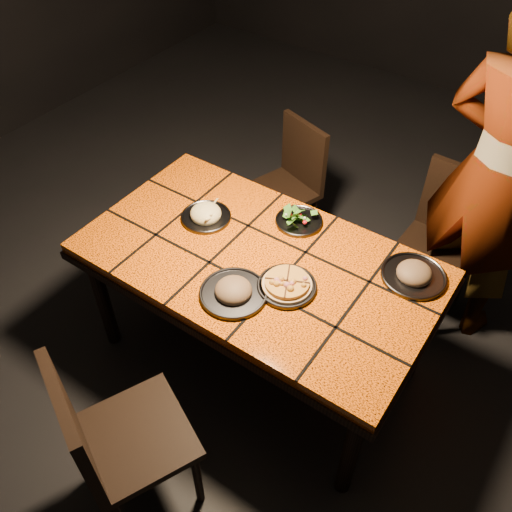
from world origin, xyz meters
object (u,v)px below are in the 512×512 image
Objects in this scene: chair_far_left at (291,178)px; chair_far_right at (444,233)px; plate_pasta at (206,215)px; chair_near at (111,438)px; diner at (495,178)px; plate_pizza at (287,285)px; dining_table at (258,270)px.

chair_far_right is (0.97, 0.01, 0.03)m from chair_far_left.
chair_far_right reaches higher than chair_far_left.
plate_pasta is at bearing -69.98° from chair_far_left.
diner is (0.75, 1.88, 0.40)m from chair_near.
chair_far_right reaches higher than plate_pizza.
chair_near reaches higher than dining_table.
chair_far_right is at bearing 69.64° from plate_pizza.
chair_far_right is 1.30m from plate_pasta.
diner reaches higher than plate_pizza.
plate_pizza is at bearing -21.37° from dining_table.
dining_table is 1.74× the size of chair_near.
dining_table is 0.95m from chair_near.
plate_pizza is (0.24, 0.86, 0.24)m from chair_near.
chair_far_right is 3.05× the size of plate_pizza.
diner is at bearing 52.32° from dining_table.
plate_pasta is at bearing 57.75° from diner.
plate_pasta reaches higher than plate_pizza.
diner is 6.49× the size of plate_pizza.
plate_pasta is at bearing -47.33° from chair_near.
chair_far_left is at bearing 91.67° from plate_pasta.
diner is at bearing 19.25° from chair_far_left.
diner is at bearing 3.58° from chair_far_right.
chair_far_left is 0.97m from chair_far_right.
chair_far_right is at bearing 42.25° from plate_pasta.
diner reaches higher than dining_table.
plate_pizza is at bearing -108.00° from chair_far_right.
plate_pizza reaches higher than dining_table.
dining_table is 1.11m from chair_far_right.
diner reaches higher than chair_near.
chair_near is at bearing -72.09° from plate_pasta.
plate_pizza is at bearing -15.70° from plate_pasta.
chair_far_right is at bearing 58.09° from dining_table.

